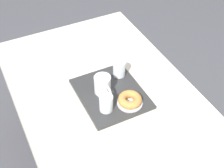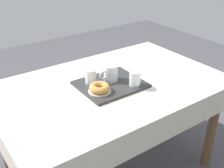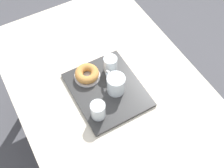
# 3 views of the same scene
# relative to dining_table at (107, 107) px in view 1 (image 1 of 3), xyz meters

# --- Properties ---
(ground_plane) EXTENTS (6.00, 6.00, 0.00)m
(ground_plane) POSITION_rel_dining_table_xyz_m (0.00, 0.00, -0.62)
(ground_plane) COLOR #47474C
(dining_table) EXTENTS (1.42, 0.90, 0.72)m
(dining_table) POSITION_rel_dining_table_xyz_m (0.00, 0.00, 0.00)
(dining_table) COLOR beige
(dining_table) RESTS_ON ground
(serving_tray) EXTENTS (0.38, 0.32, 0.02)m
(serving_tray) POSITION_rel_dining_table_xyz_m (-0.02, -0.02, 0.11)
(serving_tray) COLOR #2D2D2D
(serving_tray) RESTS_ON dining_table
(tea_mug_left) EXTENTS (0.13, 0.09, 0.10)m
(tea_mug_left) POSITION_rel_dining_table_xyz_m (0.01, 0.02, 0.16)
(tea_mug_left) COLOR white
(tea_mug_left) RESTS_ON serving_tray
(water_glass_near) EXTENTS (0.07, 0.07, 0.09)m
(water_glass_near) POSITION_rel_dining_table_xyz_m (-0.11, 0.05, 0.16)
(water_glass_near) COLOR white
(water_glass_near) RESTS_ON serving_tray
(water_glass_far) EXTENTS (0.07, 0.07, 0.09)m
(water_glass_far) POSITION_rel_dining_table_xyz_m (0.09, -0.12, 0.16)
(water_glass_far) COLOR white
(water_glass_far) RESTS_ON serving_tray
(donut_plate_left) EXTENTS (0.13, 0.13, 0.01)m
(donut_plate_left) POSITION_rel_dining_table_xyz_m (-0.13, -0.07, 0.12)
(donut_plate_left) COLOR silver
(donut_plate_left) RESTS_ON serving_tray
(sugar_donut_left) EXTENTS (0.12, 0.12, 0.04)m
(sugar_donut_left) POSITION_rel_dining_table_xyz_m (-0.13, -0.07, 0.14)
(sugar_donut_left) COLOR #BC7F3D
(sugar_donut_left) RESTS_ON donut_plate_left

